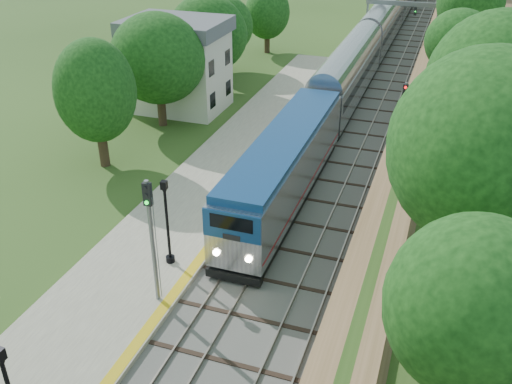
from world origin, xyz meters
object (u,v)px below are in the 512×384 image
(station_building, at_px, (178,64))
(signal_farside, at_px, (402,118))
(signal_gantry, at_px, (402,14))
(train, at_px, (392,13))
(signal_platform, at_px, (151,229))
(lamppost_far, at_px, (168,227))

(station_building, xyz_separation_m, signal_farside, (20.20, -6.65, -0.05))
(signal_gantry, bearing_deg, signal_farside, -83.28)
(station_building, relative_size, signal_farside, 1.34)
(train, relative_size, signal_platform, 18.96)
(station_building, bearing_deg, signal_gantry, 56.62)
(train, height_order, lamppost_far, lamppost_far)
(lamppost_far, distance_m, signal_farside, 18.72)
(station_building, distance_m, signal_platform, 27.74)
(signal_gantry, bearing_deg, lamppost_far, -97.44)
(station_building, bearing_deg, lamppost_far, -65.42)
(lamppost_far, distance_m, signal_platform, 3.59)
(train, distance_m, signal_platform, 63.17)
(train, distance_m, lamppost_far, 60.21)
(train, bearing_deg, signal_platform, -92.63)
(station_building, height_order, signal_farside, station_building)
(signal_gantry, height_order, train, signal_gantry)
(train, relative_size, signal_farside, 19.19)
(signal_gantry, bearing_deg, station_building, -123.38)
(lamppost_far, height_order, signal_farside, signal_farside)
(signal_platform, distance_m, signal_farside, 20.87)
(station_building, distance_m, train, 40.20)
(signal_platform, bearing_deg, lamppost_far, 105.56)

